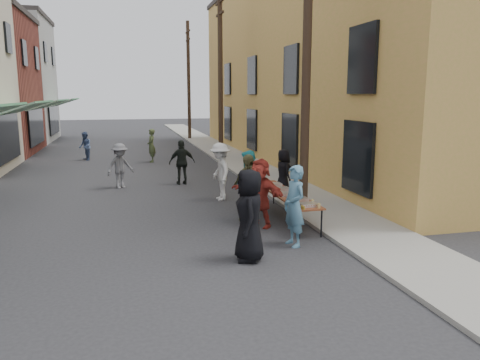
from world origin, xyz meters
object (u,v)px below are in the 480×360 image
utility_pole_near (307,58)px  serving_table (285,194)px  utility_pole_far (189,81)px  server (283,172)px  utility_pole_mid (220,75)px  catering_tray_sausage (307,205)px  guest_front_c (248,183)px  guest_front_a (249,215)px

utility_pole_near → serving_table: 3.92m
utility_pole_near → utility_pole_far: 24.00m
server → utility_pole_far: bearing=-6.0°
serving_table → server: bearing=71.7°
utility_pole_far → server: bearing=-89.9°
utility_pole_mid → catering_tray_sausage: utility_pole_mid is taller
serving_table → guest_front_c: size_ratio=2.12×
utility_pole_near → catering_tray_sausage: 4.41m
serving_table → guest_front_c: (-0.88, 0.77, 0.23)m
utility_pole_near → guest_front_a: utility_pole_near is taller
utility_pole_mid → server: utility_pole_mid is taller
catering_tray_sausage → utility_pole_near: bearing=70.5°
utility_pole_far → guest_front_a: (-2.66, -27.60, -3.52)m
utility_pole_near → guest_front_c: 3.94m
utility_pole_far → serving_table: size_ratio=2.25×
catering_tray_sausage → guest_front_c: guest_front_c is taller
utility_pole_near → server: utility_pole_near is taller
utility_pole_near → catering_tray_sausage: size_ratio=18.00×
utility_pole_far → guest_front_c: utility_pole_far is taller
serving_table → server: (0.85, 2.56, 0.18)m
utility_pole_near → guest_front_a: (-2.66, -3.60, -3.52)m
utility_pole_near → utility_pole_mid: size_ratio=1.00×
utility_pole_near → guest_front_c: bearing=174.5°
utility_pole_mid → guest_front_a: 16.21m
catering_tray_sausage → guest_front_a: size_ratio=0.25×
server → catering_tray_sausage: bearing=162.4°
utility_pole_near → utility_pole_far: size_ratio=1.00×
utility_pole_far → serving_table: 24.91m
utility_pole_mid → guest_front_c: size_ratio=4.76×
utility_pole_mid → catering_tray_sausage: (-0.80, -14.26, -3.71)m
catering_tray_sausage → guest_front_c: bearing=110.1°
catering_tray_sausage → serving_table: bearing=90.0°
utility_pole_far → serving_table: bearing=-91.9°
utility_pole_far → guest_front_c: 24.16m
guest_front_a → server: bearing=164.7°
utility_pole_mid → catering_tray_sausage: bearing=-93.2°
utility_pole_mid → guest_front_a: size_ratio=4.59×
utility_pole_near → utility_pole_far: (0.00, 24.00, 0.00)m
catering_tray_sausage → server: server is taller
catering_tray_sausage → guest_front_a: guest_front_a is taller
catering_tray_sausage → guest_front_c: size_ratio=0.26×
serving_table → guest_front_c: guest_front_c is taller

